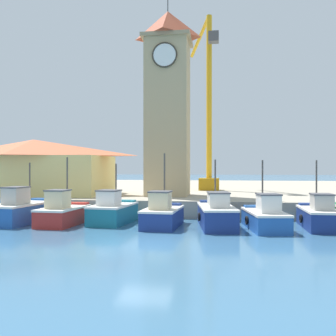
% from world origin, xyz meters
% --- Properties ---
extents(ground_plane, '(300.00, 300.00, 0.00)m').
position_xyz_m(ground_plane, '(0.00, 0.00, 0.00)').
color(ground_plane, '#386689').
extents(quay_wharf, '(120.00, 40.00, 1.22)m').
position_xyz_m(quay_wharf, '(0.00, 28.82, 0.61)').
color(quay_wharf, '#A89E89').
rests_on(quay_wharf, ground).
extents(fishing_boat_left_outer, '(2.45, 5.08, 3.86)m').
position_xyz_m(fishing_boat_left_outer, '(-9.01, 5.41, 0.81)').
color(fishing_boat_left_outer, '#2356A8').
rests_on(fishing_boat_left_outer, ground).
extents(fishing_boat_left_inner, '(2.25, 4.28, 4.20)m').
position_xyz_m(fishing_boat_left_inner, '(-6.21, 5.07, 0.74)').
color(fishing_boat_left_inner, '#AD2823').
rests_on(fishing_boat_left_inner, ground).
extents(fishing_boat_mid_left, '(2.45, 4.34, 3.80)m').
position_xyz_m(fishing_boat_mid_left, '(-3.33, 6.15, 0.76)').
color(fishing_boat_mid_left, '#196B7F').
rests_on(fishing_boat_mid_left, ground).
extents(fishing_boat_center, '(2.20, 4.26, 4.42)m').
position_xyz_m(fishing_boat_center, '(0.02, 5.16, 0.74)').
color(fishing_boat_center, navy).
rests_on(fishing_boat_center, ground).
extents(fishing_boat_mid_right, '(2.62, 5.30, 4.04)m').
position_xyz_m(fishing_boat_mid_right, '(3.24, 5.41, 0.78)').
color(fishing_boat_mid_right, navy).
rests_on(fishing_boat_mid_right, ground).
extents(fishing_boat_right_inner, '(2.56, 4.83, 4.00)m').
position_xyz_m(fishing_boat_right_inner, '(6.02, 5.05, 0.71)').
color(fishing_boat_right_inner, '#2356A8').
rests_on(fishing_boat_right_inner, ground).
extents(fishing_boat_right_outer, '(1.92, 4.44, 3.99)m').
position_xyz_m(fishing_boat_right_outer, '(9.15, 5.78, 0.73)').
color(fishing_boat_right_outer, navy).
rests_on(fishing_boat_right_outer, ground).
extents(clock_tower, '(3.89, 3.89, 16.73)m').
position_xyz_m(clock_tower, '(-0.90, 13.84, 9.12)').
color(clock_tower, tan).
rests_on(clock_tower, quay_wharf).
extents(warehouse_left, '(13.12, 7.08, 4.72)m').
position_xyz_m(warehouse_left, '(-12.65, 13.91, 3.62)').
color(warehouse_left, '#E5D17A').
rests_on(warehouse_left, quay_wharf).
extents(port_crane_near, '(3.39, 7.45, 17.71)m').
position_xyz_m(port_crane_near, '(2.15, 21.71, 7.99)').
color(port_crane_near, '#976E11').
rests_on(port_crane_near, quay_wharf).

